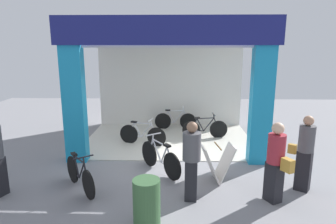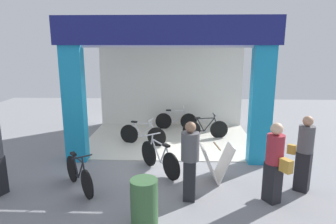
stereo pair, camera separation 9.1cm
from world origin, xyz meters
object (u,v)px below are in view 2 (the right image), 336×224
Objects in this scene: bicycle_inside_1 at (176,120)px; bicycle_parked_1 at (159,158)px; bicycle_inside_0 at (205,129)px; trash_bin at (144,203)px; pedestrian_3 at (190,159)px; bicycle_parked_0 at (79,175)px; pedestrian_1 at (275,162)px; pedestrian_2 at (304,153)px; bicycle_inside_2 at (143,134)px; sandwich_board_sign at (216,163)px.

bicycle_parked_1 reaches higher than bicycle_inside_1.
bicycle_inside_1 is (-0.99, 1.08, 0.00)m from bicycle_inside_0.
bicycle_parked_1 reaches higher than trash_bin.
bicycle_inside_0 is at bearing 73.76° from trash_bin.
pedestrian_3 is (0.35, -5.07, 0.51)m from bicycle_inside_1.
trash_bin is (1.57, -1.28, 0.09)m from bicycle_parked_0.
bicycle_inside_1 is 1.22× the size of bicycle_parked_0.
pedestrian_1 is 0.99× the size of pedestrian_2.
bicycle_parked_1 is at bearing -71.90° from bicycle_inside_2.
bicycle_inside_0 is 0.93× the size of pedestrian_3.
sandwich_board_sign is 1.87m from pedestrian_2.
bicycle_inside_0 is at bearing 19.94° from bicycle_inside_2.
bicycle_inside_1 is 2.07m from bicycle_inside_2.
bicycle_inside_2 is at bearing -160.06° from bicycle_inside_0.
sandwich_board_sign is at bearing 138.46° from pedestrian_1.
pedestrian_1 is (2.34, -1.31, 0.48)m from bicycle_parked_1.
bicycle_inside_0 is 1.11× the size of bicycle_parked_1.
sandwich_board_sign is 1.00× the size of trash_bin.
bicycle_inside_2 is (-1.02, -1.80, 0.00)m from bicycle_inside_1.
bicycle_inside_2 is at bearing 143.12° from pedestrian_2.
pedestrian_2 is (3.78, -2.83, 0.51)m from bicycle_inside_2.
pedestrian_1 is 1.01× the size of pedestrian_3.
pedestrian_3 is at bearing 177.22° from pedestrian_1.
bicycle_parked_0 is 0.92× the size of bicycle_parked_1.
bicycle_inside_1 is 3.85m from bicycle_parked_1.
pedestrian_1 is at bearing -48.07° from bicycle_inside_2.
pedestrian_3 reaches higher than bicycle_inside_1.
bicycle_inside_2 is 0.91× the size of pedestrian_1.
bicycle_parked_0 is 0.77× the size of pedestrian_1.
pedestrian_2 is at bearing -59.25° from bicycle_inside_1.
pedestrian_3 is (0.70, -1.23, 0.48)m from bicycle_parked_1.
bicycle_parked_1 reaches higher than sandwich_board_sign.
bicycle_inside_2 is at bearing 131.93° from pedestrian_1.
pedestrian_1 is 0.93m from pedestrian_2.
pedestrian_1 is 2.65m from trash_bin.
pedestrian_2 is 2.45m from pedestrian_3.
pedestrian_1 is at bearing -29.31° from bicycle_parked_1.
bicycle_inside_0 is at bearing 64.05° from bicycle_parked_1.
bicycle_inside_0 is 1.75× the size of sandwich_board_sign.
bicycle_parked_0 is 3.06m from sandwich_board_sign.
bicycle_parked_1 is 3.25m from pedestrian_2.
bicycle_parked_1 is at bearing 119.48° from pedestrian_3.
pedestrian_2 is (2.76, -4.64, 0.51)m from bicycle_inside_1.
bicycle_inside_2 is 1.71× the size of sandwich_board_sign.
bicycle_parked_0 is 4.82m from pedestrian_2.
bicycle_inside_0 is 4.23m from pedestrian_1.
trash_bin is (0.55, -4.26, 0.09)m from bicycle_inside_2.
bicycle_inside_0 is 3.18m from sandwich_board_sign.
bicycle_inside_1 is at bearing 120.75° from pedestrian_2.
bicycle_parked_0 reaches higher than bicycle_inside_0.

